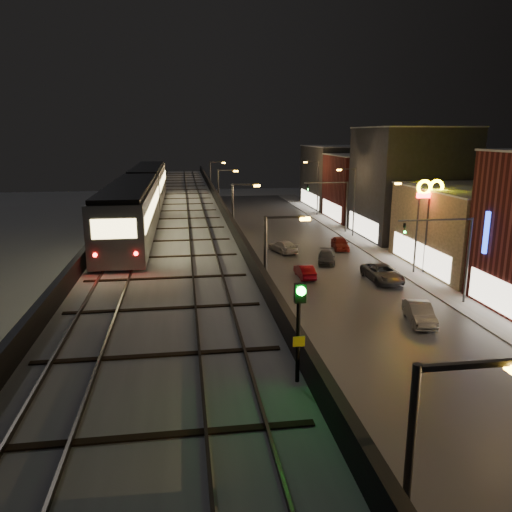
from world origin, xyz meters
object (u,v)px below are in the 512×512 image
car_near_white (305,272)px  car_onc_dark (383,274)px  rail_signal (299,313)px  car_taxi (282,353)px  car_onc_white (327,258)px  car_mid_dark (283,247)px  car_onc_red (340,244)px  car_mid_silver (259,299)px  subway_train (142,194)px  car_onc_silver (420,314)px

car_near_white → car_onc_dark: car_onc_dark is taller
rail_signal → car_near_white: (8.15, 31.96, -8.03)m
car_taxi → car_onc_white: car_taxi is taller
car_onc_dark → car_onc_white: car_onc_dark is taller
car_mid_dark → car_onc_red: car_onc_red is taller
car_mid_dark → car_onc_white: car_mid_dark is taller
car_mid_dark → car_near_white: bearing=73.4°
car_mid_silver → car_onc_white: size_ratio=1.04×
car_mid_dark → car_onc_dark: size_ratio=0.86×
car_onc_white → car_onc_red: size_ratio=0.98×
subway_train → car_near_white: subway_train is taller
car_taxi → car_onc_red: size_ratio=0.94×
subway_train → car_onc_silver: 24.07m
car_near_white → car_onc_white: car_near_white is taller
subway_train → car_taxi: (8.90, -16.02, -7.68)m
car_mid_silver → car_mid_dark: (5.52, 17.68, 0.07)m
subway_train → car_onc_red: 25.94m
subway_train → car_onc_dark: bearing=-2.1°
car_onc_red → car_onc_dark: bearing=-82.8°
car_mid_dark → car_onc_silver: bearing=86.6°
car_taxi → car_mid_dark: size_ratio=0.87×
car_onc_white → car_taxi: bearing=-96.5°
car_near_white → car_mid_dark: (0.02, 10.48, 0.05)m
subway_train → car_mid_dark: size_ratio=7.65×
car_mid_silver → car_onc_white: 15.26m
rail_signal → car_onc_white: (11.75, 37.02, -8.04)m
car_mid_silver → car_onc_dark: bearing=-163.2°
subway_train → car_near_white: size_ratio=9.35×
subway_train → car_onc_dark: (21.37, -0.80, -7.61)m
rail_signal → car_onc_silver: rail_signal is taller
car_taxi → car_near_white: bearing=-119.6°
subway_train → car_onc_red: (21.49, 12.37, -7.63)m
car_near_white → car_mid_silver: car_near_white is taller
rail_signal → car_onc_dark: rail_signal is taller
car_onc_red → car_onc_silver: bearing=-86.1°
rail_signal → car_near_white: bearing=75.7°
rail_signal → car_onc_white: rail_signal is taller
car_taxi → car_onc_white: (9.25, 22.50, -0.08)m
car_taxi → car_onc_white: bearing=-124.0°
car_taxi → car_onc_silver: (11.04, 4.92, 0.05)m
car_mid_silver → car_onc_red: (12.44, 18.15, 0.12)m
rail_signal → car_mid_dark: (8.17, 42.44, -7.98)m
car_onc_dark → car_onc_red: 13.17m
car_taxi → car_onc_red: (12.59, 28.39, 0.04)m
subway_train → car_onc_dark: 22.70m
subway_train → rail_signal: size_ratio=12.48×
subway_train → car_onc_dark: size_ratio=6.56×
subway_train → car_onc_red: subway_train is taller
car_onc_red → rail_signal: bearing=-101.7°
car_onc_dark → car_onc_red: bearing=87.3°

